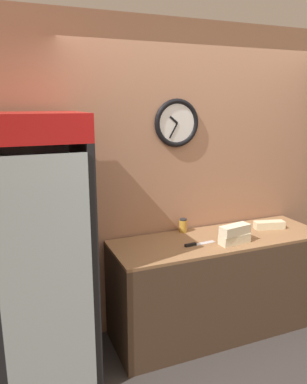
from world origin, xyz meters
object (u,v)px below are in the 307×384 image
Objects in this scene: sandwich_flat_left at (269,225)px; chefs_knife at (196,244)px; beverage_cooler at (39,241)px; condiment_jar at (183,225)px; sandwich_stack_middle at (235,230)px; sandwich_stack_bottom at (234,239)px.

sandwich_flat_left reaches higher than chefs_knife.
beverage_cooler is 1.29m from condiment_jar.
condiment_jar is at bearing 123.22° from sandwich_stack_middle.
sandwich_stack_middle is (0.00, 0.00, 0.08)m from sandwich_stack_bottom.
sandwich_flat_left is 0.81m from condiment_jar.
sandwich_stack_middle is 0.50m from condiment_jar.
sandwich_stack_middle is 0.35m from chefs_knife.
sandwich_flat_left is 1.02× the size of chefs_knife.
condiment_jar is (0.04, 0.32, 0.05)m from chefs_knife.
sandwich_stack_bottom is at bearing -56.78° from condiment_jar.
sandwich_stack_middle reaches higher than sandwich_flat_left.
sandwich_stack_bottom is 0.08m from sandwich_stack_middle.
sandwich_stack_middle is 2.25× the size of condiment_jar.
chefs_knife is 0.33m from condiment_jar.
chefs_knife is at bearing -3.96° from beverage_cooler.
beverage_cooler is 6.72× the size of sandwich_flat_left.
beverage_cooler is 1.55m from sandwich_stack_bottom.
beverage_cooler reaches higher than sandwich_stack_bottom.
sandwich_stack_middle reaches higher than condiment_jar.
beverage_cooler is 2.05m from sandwich_flat_left.
condiment_jar is (1.26, 0.24, -0.12)m from beverage_cooler.
condiment_jar reaches higher than sandwich_stack_bottom.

